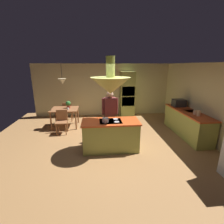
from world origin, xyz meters
TOP-DOWN VIEW (x-y plane):
  - ground at (0.00, 0.00)m, footprint 8.16×8.16m
  - wall_back at (0.00, 3.45)m, footprint 6.80×0.10m
  - wall_right at (3.25, 0.40)m, footprint 0.10×7.20m
  - kitchen_island at (0.00, -0.20)m, footprint 1.67×0.79m
  - counter_run_right at (2.84, 0.60)m, footprint 0.73×2.39m
  - oven_tower at (1.10, 3.04)m, footprint 0.66×0.62m
  - dining_table at (-1.70, 1.90)m, footprint 1.08×0.90m
  - person_at_island at (0.04, 0.46)m, footprint 0.53×0.22m
  - range_hood at (0.00, -0.20)m, footprint 1.10×1.10m
  - pendant_light_over_table at (-1.70, 1.90)m, footprint 0.32×0.32m
  - chair_facing_island at (-1.70, 1.23)m, footprint 0.40×0.40m
  - chair_by_back_wall at (-1.70, 2.57)m, footprint 0.40×0.40m
  - potted_plant_on_table at (-1.55, 1.99)m, footprint 0.20×0.20m
  - cup_on_table at (-1.52, 1.67)m, footprint 0.07×0.07m
  - canister_flour at (2.84, 0.01)m, footprint 0.11×0.11m
  - canister_sugar at (2.84, 0.19)m, footprint 0.12×0.12m
  - microwave_on_counter at (2.84, 1.30)m, footprint 0.46×0.36m
  - cooking_pot_on_cooktop at (-0.16, -0.33)m, footprint 0.18×0.18m

SIDE VIEW (x-z plane):
  - ground at x=0.00m, z-range 0.00..0.00m
  - kitchen_island at x=0.00m, z-range -0.01..0.92m
  - counter_run_right at x=2.84m, z-range 0.01..0.91m
  - chair_facing_island at x=-1.70m, z-range 0.07..0.94m
  - chair_by_back_wall at x=-1.70m, z-range 0.07..0.94m
  - dining_table at x=-1.70m, z-range 0.28..1.04m
  - cup_on_table at x=-1.52m, z-range 0.76..0.85m
  - potted_plant_on_table at x=-1.55m, z-range 0.78..1.08m
  - person_at_island at x=0.04m, z-range 0.13..1.80m
  - canister_sugar at x=2.84m, z-range 0.90..1.05m
  - cooking_pot_on_cooktop at x=-0.16m, z-range 0.92..1.04m
  - canister_flour at x=2.84m, z-range 0.90..1.09m
  - microwave_on_counter at x=2.84m, z-range 0.90..1.18m
  - oven_tower at x=1.10m, z-range 0.00..2.19m
  - wall_back at x=0.00m, z-range 0.00..2.55m
  - wall_right at x=3.25m, z-range 0.00..2.55m
  - pendant_light_over_table at x=-1.70m, z-range 1.45..2.27m
  - range_hood at x=0.00m, z-range 1.45..2.45m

